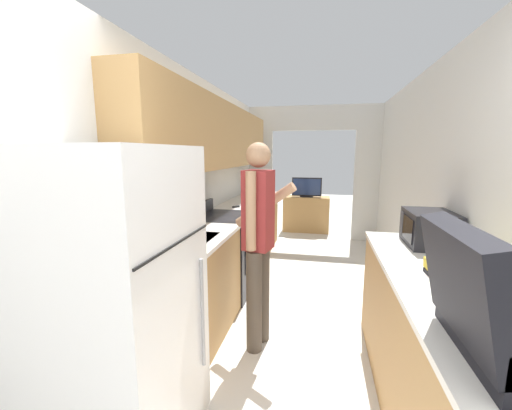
{
  "coord_description": "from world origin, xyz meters",
  "views": [
    {
      "loc": [
        0.2,
        -0.63,
        1.65
      ],
      "look_at": [
        -0.45,
        2.43,
        1.12
      ],
      "focal_mm": 22.0,
      "sensor_mm": 36.0,
      "label": 1
    }
  ],
  "objects_px": {
    "refrigerator": "(117,306)",
    "knife": "(237,206)",
    "range_oven": "(225,253)",
    "suitcase": "(505,318)",
    "television": "(307,187)",
    "book_stack": "(450,271)",
    "person": "(258,240)",
    "microwave": "(429,228)",
    "tv_cabinet": "(306,214)"
  },
  "relations": [
    {
      "from": "book_stack",
      "to": "microwave",
      "type": "bearing_deg",
      "value": 82.48
    },
    {
      "from": "microwave",
      "to": "knife",
      "type": "height_order",
      "value": "microwave"
    },
    {
      "from": "person",
      "to": "television",
      "type": "distance_m",
      "value": 4.09
    },
    {
      "from": "range_oven",
      "to": "microwave",
      "type": "distance_m",
      "value": 2.17
    },
    {
      "from": "person",
      "to": "book_stack",
      "type": "bearing_deg",
      "value": -101.64
    },
    {
      "from": "book_stack",
      "to": "suitcase",
      "type": "bearing_deg",
      "value": -97.34
    },
    {
      "from": "suitcase",
      "to": "knife",
      "type": "relative_size",
      "value": 2.06
    },
    {
      "from": "person",
      "to": "refrigerator",
      "type": "bearing_deg",
      "value": 164.34
    },
    {
      "from": "suitcase",
      "to": "television",
      "type": "distance_m",
      "value": 5.44
    },
    {
      "from": "television",
      "to": "book_stack",
      "type": "bearing_deg",
      "value": -77.16
    },
    {
      "from": "refrigerator",
      "to": "suitcase",
      "type": "distance_m",
      "value": 1.72
    },
    {
      "from": "range_oven",
      "to": "tv_cabinet",
      "type": "bearing_deg",
      "value": 75.98
    },
    {
      "from": "refrigerator",
      "to": "suitcase",
      "type": "xyz_separation_m",
      "value": [
        1.69,
        -0.19,
        0.23
      ]
    },
    {
      "from": "person",
      "to": "knife",
      "type": "xyz_separation_m",
      "value": [
        -0.61,
        1.57,
        -0.0
      ]
    },
    {
      "from": "suitcase",
      "to": "microwave",
      "type": "xyz_separation_m",
      "value": [
        0.19,
        1.44,
        -0.02
      ]
    },
    {
      "from": "tv_cabinet",
      "to": "television",
      "type": "xyz_separation_m",
      "value": [
        -0.0,
        -0.04,
        0.56
      ]
    },
    {
      "from": "range_oven",
      "to": "knife",
      "type": "relative_size",
      "value": 3.81
    },
    {
      "from": "person",
      "to": "microwave",
      "type": "relative_size",
      "value": 3.77
    },
    {
      "from": "refrigerator",
      "to": "knife",
      "type": "height_order",
      "value": "refrigerator"
    },
    {
      "from": "range_oven",
      "to": "microwave",
      "type": "xyz_separation_m",
      "value": [
        1.93,
        -0.78,
        0.59
      ]
    },
    {
      "from": "microwave",
      "to": "refrigerator",
      "type": "bearing_deg",
      "value": -146.35
    },
    {
      "from": "book_stack",
      "to": "television",
      "type": "bearing_deg",
      "value": 102.84
    },
    {
      "from": "range_oven",
      "to": "book_stack",
      "type": "bearing_deg",
      "value": -38.98
    },
    {
      "from": "refrigerator",
      "to": "person",
      "type": "xyz_separation_m",
      "value": [
        0.55,
        1.07,
        0.09
      ]
    },
    {
      "from": "microwave",
      "to": "knife",
      "type": "xyz_separation_m",
      "value": [
        -1.95,
        1.39,
        -0.13
      ]
    },
    {
      "from": "range_oven",
      "to": "suitcase",
      "type": "xyz_separation_m",
      "value": [
        1.74,
        -2.23,
        0.61
      ]
    },
    {
      "from": "microwave",
      "to": "television",
      "type": "height_order",
      "value": "microwave"
    },
    {
      "from": "range_oven",
      "to": "television",
      "type": "height_order",
      "value": "television"
    },
    {
      "from": "microwave",
      "to": "knife",
      "type": "bearing_deg",
      "value": 144.51
    },
    {
      "from": "refrigerator",
      "to": "microwave",
      "type": "distance_m",
      "value": 2.27
    },
    {
      "from": "suitcase",
      "to": "knife",
      "type": "distance_m",
      "value": 3.34
    },
    {
      "from": "range_oven",
      "to": "tv_cabinet",
      "type": "relative_size",
      "value": 1.13
    },
    {
      "from": "person",
      "to": "tv_cabinet",
      "type": "relative_size",
      "value": 1.83
    },
    {
      "from": "tv_cabinet",
      "to": "book_stack",
      "type": "bearing_deg",
      "value": -77.28
    },
    {
      "from": "suitcase",
      "to": "tv_cabinet",
      "type": "height_order",
      "value": "suitcase"
    },
    {
      "from": "refrigerator",
      "to": "book_stack",
      "type": "bearing_deg",
      "value": 17.0
    },
    {
      "from": "book_stack",
      "to": "tv_cabinet",
      "type": "bearing_deg",
      "value": 102.72
    },
    {
      "from": "tv_cabinet",
      "to": "microwave",
      "type": "bearing_deg",
      "value": -73.85
    },
    {
      "from": "tv_cabinet",
      "to": "suitcase",
      "type": "bearing_deg",
      "value": -79.96
    },
    {
      "from": "book_stack",
      "to": "tv_cabinet",
      "type": "distance_m",
      "value": 4.81
    },
    {
      "from": "microwave",
      "to": "television",
      "type": "xyz_separation_m",
      "value": [
        -1.14,
        3.9,
        -0.13
      ]
    },
    {
      "from": "tv_cabinet",
      "to": "knife",
      "type": "bearing_deg",
      "value": -107.42
    },
    {
      "from": "refrigerator",
      "to": "knife",
      "type": "bearing_deg",
      "value": 91.45
    },
    {
      "from": "suitcase",
      "to": "television",
      "type": "xyz_separation_m",
      "value": [
        -0.95,
        5.35,
        -0.14
      ]
    },
    {
      "from": "book_stack",
      "to": "person",
      "type": "bearing_deg",
      "value": 156.97
    },
    {
      "from": "refrigerator",
      "to": "tv_cabinet",
      "type": "height_order",
      "value": "refrigerator"
    },
    {
      "from": "range_oven",
      "to": "television",
      "type": "bearing_deg",
      "value": 75.8
    },
    {
      "from": "refrigerator",
      "to": "tv_cabinet",
      "type": "relative_size",
      "value": 1.78
    },
    {
      "from": "person",
      "to": "book_stack",
      "type": "distance_m",
      "value": 1.35
    },
    {
      "from": "person",
      "to": "microwave",
      "type": "xyz_separation_m",
      "value": [
        1.33,
        0.18,
        0.13
      ]
    }
  ]
}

